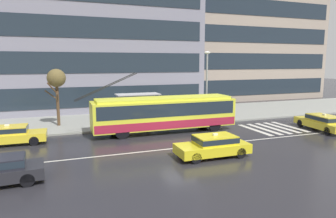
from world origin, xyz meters
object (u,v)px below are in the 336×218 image
(taxi_oncoming_near, at_px, (213,145))
(street_tree_bare, at_px, (56,80))
(bus_shelter, at_px, (137,101))
(pedestrian_approaching_curb, at_px, (149,107))
(taxi_cross_traffic, at_px, (322,122))
(street_lamp, at_px, (207,80))
(pedestrian_at_shelter, at_px, (168,106))
(taxi_queued_behind_bus, at_px, (10,134))
(trolleybus, at_px, (165,113))

(taxi_oncoming_near, relative_size, street_tree_bare, 0.90)
(bus_shelter, bearing_deg, pedestrian_approaching_curb, -58.42)
(street_tree_bare, bearing_deg, taxi_oncoming_near, -54.41)
(taxi_cross_traffic, xyz_separation_m, street_lamp, (-7.21, 6.61, 3.23))
(taxi_cross_traffic, xyz_separation_m, pedestrian_at_shelter, (-11.11, 6.36, 0.99))
(taxi_oncoming_near, distance_m, street_tree_bare, 14.96)
(street_tree_bare, bearing_deg, taxi_queued_behind_bus, -123.69)
(trolleybus, bearing_deg, taxi_cross_traffic, -17.79)
(trolleybus, xyz_separation_m, pedestrian_at_shelter, (1.17, 2.42, 0.15))
(taxi_queued_behind_bus, relative_size, pedestrian_approaching_curb, 2.37)
(trolleybus, distance_m, taxi_oncoming_near, 7.08)
(taxi_queued_behind_bus, bearing_deg, trolleybus, -0.59)
(pedestrian_approaching_curb, height_order, street_lamp, street_lamp)
(street_lamp, bearing_deg, bus_shelter, 171.40)
(bus_shelter, distance_m, street_tree_bare, 7.03)
(pedestrian_approaching_curb, bearing_deg, pedestrian_at_shelter, -2.15)
(trolleybus, bearing_deg, taxi_queued_behind_bus, 179.41)
(taxi_oncoming_near, xyz_separation_m, bus_shelter, (-1.84, 10.65, 1.41))
(taxi_oncoming_near, xyz_separation_m, street_lamp, (4.55, 9.68, 3.23))
(street_tree_bare, bearing_deg, street_lamp, -9.47)
(taxi_oncoming_near, bearing_deg, bus_shelter, 99.80)
(street_lamp, bearing_deg, taxi_queued_behind_bus, -171.02)
(taxi_oncoming_near, distance_m, taxi_cross_traffic, 12.15)
(taxi_oncoming_near, bearing_deg, pedestrian_approaching_curb, 96.79)
(bus_shelter, bearing_deg, taxi_oncoming_near, -80.20)
(street_lamp, bearing_deg, trolleybus, -152.23)
(taxi_queued_behind_bus, relative_size, taxi_cross_traffic, 0.95)
(bus_shelter, height_order, pedestrian_approaching_curb, bus_shelter)
(bus_shelter, distance_m, pedestrian_at_shelter, 2.80)
(trolleybus, bearing_deg, pedestrian_at_shelter, 64.23)
(taxi_queued_behind_bus, xyz_separation_m, street_tree_bare, (3.16, 4.73, 3.35))
(taxi_queued_behind_bus, xyz_separation_m, taxi_cross_traffic, (23.40, -4.05, 0.00))
(trolleybus, relative_size, street_tree_bare, 2.60)
(trolleybus, bearing_deg, bus_shelter, 109.86)
(taxi_oncoming_near, xyz_separation_m, street_tree_bare, (-8.48, 11.85, 3.35))
(pedestrian_at_shelter, xyz_separation_m, street_tree_bare, (-9.13, 2.43, 2.36))
(trolleybus, bearing_deg, street_tree_bare, 148.65)
(trolleybus, xyz_separation_m, pedestrian_approaching_curb, (-0.61, 2.49, 0.15))
(bus_shelter, relative_size, street_tree_bare, 0.79)
(pedestrian_approaching_curb, bearing_deg, bus_shelter, 121.58)
(pedestrian_at_shelter, bearing_deg, bus_shelter, 153.86)
(trolleybus, height_order, pedestrian_approaching_curb, trolleybus)
(trolleybus, xyz_separation_m, bus_shelter, (-1.32, 3.64, 0.57))
(taxi_oncoming_near, bearing_deg, pedestrian_at_shelter, 86.09)
(trolleybus, relative_size, taxi_cross_traffic, 2.61)
(pedestrian_at_shelter, bearing_deg, trolleybus, -115.77)
(pedestrian_at_shelter, relative_size, street_tree_bare, 0.40)
(trolleybus, distance_m, street_tree_bare, 9.65)
(pedestrian_at_shelter, distance_m, pedestrian_approaching_curb, 1.78)
(taxi_cross_traffic, distance_m, pedestrian_at_shelter, 12.84)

